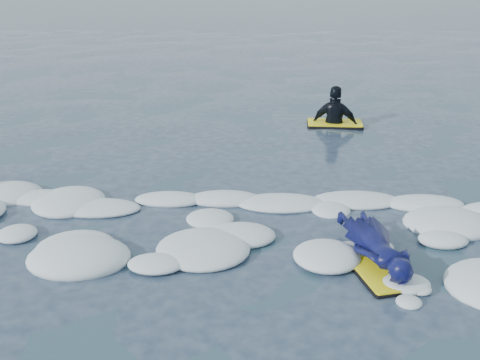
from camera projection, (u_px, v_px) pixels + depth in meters
name	position (u px, v px, depth m)	size (l,w,h in m)	color
ground	(181.00, 260.00, 7.04)	(120.00, 120.00, 0.00)	#1B2841
foam_band	(190.00, 222.00, 8.01)	(12.00, 3.10, 0.30)	white
prone_woman_unit	(377.00, 248.00, 6.88)	(0.88, 1.67, 0.41)	black
waiting_rider_unit	(335.00, 126.00, 12.35)	(1.16, 0.68, 1.68)	black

